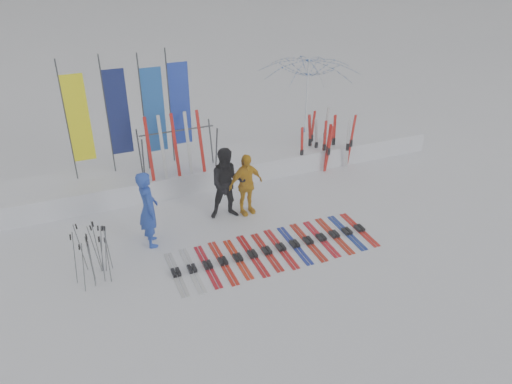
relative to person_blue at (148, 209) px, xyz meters
name	(u,v)px	position (x,y,z in m)	size (l,w,h in m)	color
ground	(275,266)	(2.32, -1.90, -0.93)	(120.00, 120.00, 0.00)	white
snow_bank	(211,168)	(2.32, 2.70, -0.63)	(14.00, 1.60, 0.60)	white
person_blue	(148,209)	(0.00, 0.00, 0.00)	(0.68, 0.45, 1.86)	#1E40B3
person_black	(228,184)	(2.07, 0.47, 0.01)	(0.91, 0.71, 1.88)	black
person_yellow	(246,184)	(2.56, 0.46, -0.11)	(0.96, 0.40, 1.64)	orange
tent_canopy	(308,100)	(6.13, 4.03, 0.55)	(3.22, 3.28, 2.96)	white
ski_row	(273,249)	(2.52, -1.37, -0.89)	(4.77, 1.70, 0.07)	#AEB0B5
pole_cluster	(95,255)	(-1.33, -0.85, -0.33)	(0.78, 0.78, 1.25)	#595B60
feather_flags	(132,112)	(0.31, 2.90, 1.31)	(3.26, 0.29, 3.20)	#383A3F
ski_rack	(178,145)	(1.32, 2.30, 0.45)	(2.04, 0.80, 1.23)	#383A3F
upright_skis	(326,142)	(5.80, 2.14, -0.15)	(1.70, 1.03, 1.70)	red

